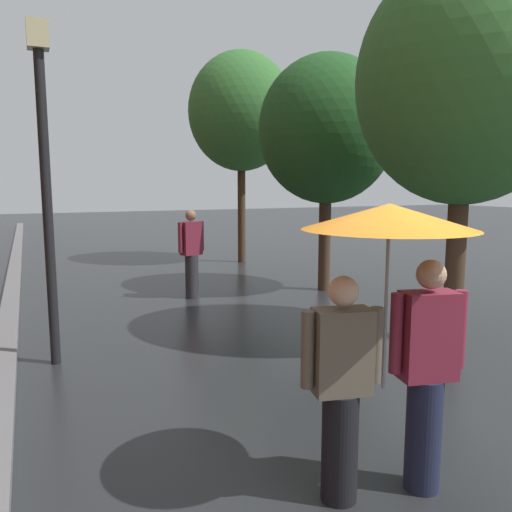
# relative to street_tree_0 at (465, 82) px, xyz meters

# --- Properties ---
(ground_plane) EXTENTS (80.00, 80.00, 0.00)m
(ground_plane) POSITION_rel_street_tree_0_xyz_m (-2.68, -2.68, -3.62)
(ground_plane) COLOR #26282B
(kerb_strip) EXTENTS (0.30, 36.00, 0.12)m
(kerb_strip) POSITION_rel_street_tree_0_xyz_m (-5.88, 7.32, -3.56)
(kerb_strip) COLOR slate
(kerb_strip) RESTS_ON ground
(street_tree_0) EXTENTS (2.94, 2.94, 5.31)m
(street_tree_0) POSITION_rel_street_tree_0_xyz_m (0.00, 0.00, 0.00)
(street_tree_0) COLOR #473323
(street_tree_0) RESTS_ON ground
(street_tree_1) EXTENTS (2.81, 2.81, 4.86)m
(street_tree_1) POSITION_rel_street_tree_0_xyz_m (0.20, 3.81, -0.28)
(street_tree_1) COLOR #473323
(street_tree_1) RESTS_ON ground
(street_tree_2) EXTENTS (2.95, 2.95, 5.89)m
(street_tree_2) POSITION_rel_street_tree_0_xyz_m (0.11, 8.17, 0.62)
(street_tree_2) COLOR #473323
(street_tree_2) RESTS_ON ground
(couple_under_umbrella) EXTENTS (1.21, 1.20, 2.12)m
(couple_under_umbrella) POSITION_rel_street_tree_0_xyz_m (-3.25, -2.57, -2.17)
(couple_under_umbrella) COLOR black
(couple_under_umbrella) RESTS_ON ground
(street_lamp_post) EXTENTS (0.24, 0.24, 4.12)m
(street_lamp_post) POSITION_rel_street_tree_0_xyz_m (-5.28, 1.33, -1.20)
(street_lamp_post) COLOR black
(street_lamp_post) RESTS_ON ground
(pedestrian_walking_midground) EXTENTS (0.57, 0.33, 1.75)m
(pedestrian_walking_midground) POSITION_rel_street_tree_0_xyz_m (-2.61, 4.21, -2.72)
(pedestrian_walking_midground) COLOR #2D2D33
(pedestrian_walking_midground) RESTS_ON ground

